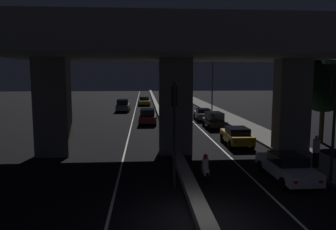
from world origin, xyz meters
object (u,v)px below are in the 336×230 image
car_white_lead (286,166)px  car_grey_second_oncoming (123,105)px  car_taxi_yellow_third_oncoming (144,101)px  street_lamp (210,77)px  pedestrian_on_sidewalk (316,151)px  car_black_third (214,120)px  car_dark_red_lead_oncoming (148,116)px  motorcycle_white_filtering_near (205,169)px  traffic_light_left_of_median (174,116)px  car_grey_fourth (203,114)px  car_taxi_yellow_second (237,136)px  traffic_light_right_of_median (334,109)px

car_white_lead → car_grey_second_oncoming: bearing=17.8°
car_grey_second_oncoming → car_taxi_yellow_third_oncoming: bearing=161.9°
street_lamp → pedestrian_on_sidewalk: size_ratio=4.63×
car_grey_second_oncoming → car_black_third: bearing=32.1°
car_black_third → pedestrian_on_sidewalk: pedestrian_on_sidewalk is taller
car_dark_red_lead_oncoming → motorcycle_white_filtering_near: (2.73, -19.51, -0.30)m
car_black_third → car_taxi_yellow_third_oncoming: 26.84m
traffic_light_left_of_median → car_taxi_yellow_third_oncoming: traffic_light_left_of_median is taller
car_dark_red_lead_oncoming → motorcycle_white_filtering_near: car_dark_red_lead_oncoming is taller
traffic_light_left_of_median → car_black_third: 18.41m
car_black_third → car_grey_fourth: car_black_third is taller
pedestrian_on_sidewalk → car_grey_second_oncoming: bearing=112.3°
car_black_third → motorcycle_white_filtering_near: (-3.98, -16.30, -0.26)m
pedestrian_on_sidewalk → car_taxi_yellow_second: bearing=110.7°
car_dark_red_lead_oncoming → car_white_lead: bearing=21.6°
traffic_light_left_of_median → car_grey_fourth: traffic_light_left_of_median is taller
traffic_light_left_of_median → car_taxi_yellow_third_oncoming: 43.30m
car_black_third → car_dark_red_lead_oncoming: 7.44m
traffic_light_right_of_median → car_dark_red_lead_oncoming: (-8.81, 20.52, -2.86)m
car_taxi_yellow_second → car_grey_second_oncoming: 26.45m
car_white_lead → car_grey_second_oncoming: 34.36m
traffic_light_right_of_median → traffic_light_left_of_median: bearing=180.0°
traffic_light_right_of_median → street_lamp: (0.16, 31.07, 1.31)m
car_dark_red_lead_oncoming → car_grey_second_oncoming: 13.45m
traffic_light_left_of_median → car_black_third: traffic_light_left_of_median is taller
pedestrian_on_sidewalk → car_grey_fourth: bearing=97.3°
car_grey_fourth → pedestrian_on_sidewalk: size_ratio=2.24×
traffic_light_left_of_median → car_dark_red_lead_oncoming: size_ratio=1.22×
car_white_lead → car_taxi_yellow_second: car_taxi_yellow_second is taller
traffic_light_left_of_median → car_white_lead: bearing=7.3°
motorcycle_white_filtering_near → pedestrian_on_sidewalk: 6.70m
car_taxi_yellow_second → pedestrian_on_sidewalk: bearing=-158.0°
traffic_light_right_of_median → car_grey_second_oncoming: traffic_light_right_of_median is taller
car_taxi_yellow_third_oncoming → pedestrian_on_sidewalk: size_ratio=2.44×
car_grey_second_oncoming → pedestrian_on_sidewalk: pedestrian_on_sidewalk is taller
car_dark_red_lead_oncoming → traffic_light_left_of_median: bearing=5.1°
traffic_light_left_of_median → traffic_light_right_of_median: size_ratio=0.92×
traffic_light_left_of_median → car_grey_fourth: 24.05m
traffic_light_left_of_median → traffic_light_right_of_median: bearing=-0.0°
traffic_light_left_of_median → car_grey_fourth: size_ratio=1.23×
car_white_lead → car_grey_second_oncoming: (-10.43, 32.74, 0.23)m
car_grey_fourth → car_grey_second_oncoming: (-10.13, 10.27, 0.17)m
traffic_light_right_of_median → motorcycle_white_filtering_near: 6.93m
car_dark_red_lead_oncoming → motorcycle_white_filtering_near: size_ratio=2.13×
traffic_light_right_of_median → pedestrian_on_sidewalk: size_ratio=3.00×
traffic_light_right_of_median → car_white_lead: traffic_light_right_of_median is taller
street_lamp → traffic_light_left_of_median: bearing=-104.4°
traffic_light_left_of_median → traffic_light_right_of_median: 7.82m
car_black_third → car_taxi_yellow_third_oncoming: car_black_third is taller
car_white_lead → traffic_light_right_of_median: bearing=-111.7°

